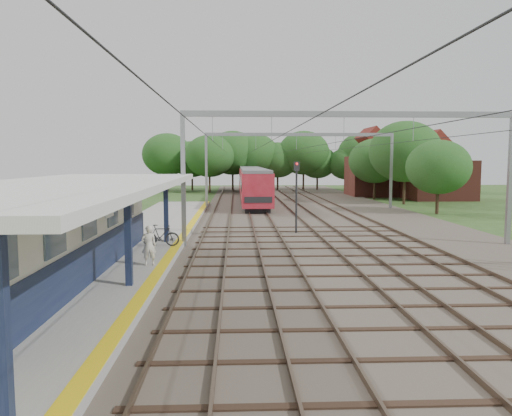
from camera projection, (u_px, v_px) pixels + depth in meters
name	position (u px, v px, depth m)	size (l,w,h in m)	color
ground	(342.00, 366.00, 10.97)	(160.00, 160.00, 0.00)	#2D4C1E
ballast_bed	(313.00, 215.00, 40.96)	(18.00, 90.00, 0.10)	#473D33
platform	(131.00, 248.00, 24.57)	(5.00, 52.00, 0.35)	gray
yellow_stripe	(177.00, 245.00, 24.64)	(0.45, 52.00, 0.01)	yellow
station_building	(48.00, 231.00, 17.37)	(3.41, 18.00, 3.40)	beige
canopy	(69.00, 187.00, 16.27)	(6.40, 20.00, 3.44)	#121B38
rail_tracks	(283.00, 213.00, 40.85)	(11.80, 88.00, 0.15)	brown
catenary_system	(315.00, 146.00, 35.72)	(17.22, 88.00, 7.00)	gray
tree_band	(281.00, 157.00, 67.47)	(31.72, 30.88, 8.82)	#382619
house_near	(439.00, 174.00, 57.28)	(7.00, 6.12, 7.89)	brown
house_far	(381.00, 170.00, 63.02)	(8.00, 6.12, 8.66)	brown
person	(149.00, 245.00, 19.75)	(0.58, 0.38, 1.60)	silver
bicycle	(161.00, 235.00, 24.15)	(0.50, 1.76, 1.06)	black
train	(252.00, 182.00, 57.39)	(2.71, 33.80, 3.58)	black
signal_post	(296.00, 188.00, 30.25)	(0.35, 0.31, 4.43)	black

